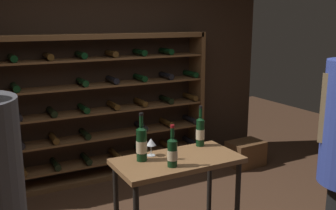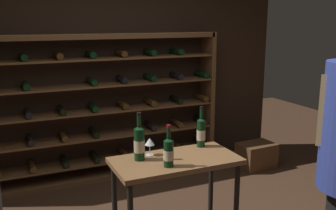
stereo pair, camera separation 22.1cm
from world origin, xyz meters
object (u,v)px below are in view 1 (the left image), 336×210
(wine_crate, at_px, (246,154))
(tasting_table, at_px, (178,173))
(wine_bottle_amber_reserve, at_px, (142,143))
(wine_bottle_black_capsule, at_px, (172,152))
(wine_bottle_gold_foil, at_px, (200,131))
(wine_rack, at_px, (86,110))
(wine_glass_stemmed_right, at_px, (151,143))

(wine_crate, bearing_deg, tasting_table, -143.09)
(wine_bottle_amber_reserve, distance_m, wine_bottle_black_capsule, 0.27)
(wine_crate, bearing_deg, wine_bottle_gold_foil, -141.59)
(wine_crate, height_order, wine_bottle_black_capsule, wine_bottle_black_capsule)
(wine_rack, height_order, wine_bottle_amber_reserve, wine_rack)
(tasting_table, bearing_deg, wine_glass_stemmed_right, 135.45)
(wine_bottle_amber_reserve, distance_m, wine_bottle_gold_foil, 0.61)
(wine_crate, distance_m, wine_bottle_gold_foil, 2.15)
(wine_bottle_black_capsule, bearing_deg, wine_rack, 91.64)
(wine_rack, distance_m, wine_bottle_black_capsule, 2.08)
(wine_bottle_amber_reserve, bearing_deg, tasting_table, -18.65)
(tasting_table, xyz_separation_m, wine_bottle_amber_reserve, (-0.27, 0.09, 0.27))
(wine_bottle_black_capsule, bearing_deg, wine_glass_stemmed_right, 97.81)
(wine_bottle_gold_foil, bearing_deg, wine_rack, 106.05)
(wine_bottle_amber_reserve, bearing_deg, wine_rack, 87.14)
(wine_bottle_black_capsule, xyz_separation_m, wine_glass_stemmed_right, (-0.04, 0.29, -0.01))
(tasting_table, bearing_deg, wine_crate, 36.91)
(wine_rack, height_order, wine_bottle_gold_foil, wine_rack)
(wine_bottle_black_capsule, bearing_deg, wine_bottle_amber_reserve, 124.43)
(wine_glass_stemmed_right, bearing_deg, tasting_table, -44.55)
(wine_bottle_amber_reserve, height_order, wine_bottle_gold_foil, wine_bottle_amber_reserve)
(wine_bottle_gold_foil, height_order, wine_bottle_black_capsule, wine_bottle_gold_foil)
(wine_rack, xyz_separation_m, wine_bottle_black_capsule, (0.06, -2.07, 0.11))
(wine_crate, bearing_deg, wine_glass_stemmed_right, -148.43)
(wine_bottle_amber_reserve, bearing_deg, wine_bottle_black_capsule, -55.57)
(tasting_table, bearing_deg, wine_bottle_gold_foil, 29.01)
(wine_crate, height_order, wine_bottle_amber_reserve, wine_bottle_amber_reserve)
(tasting_table, distance_m, wine_bottle_black_capsule, 0.30)
(wine_bottle_amber_reserve, relative_size, wine_bottle_gold_foil, 1.07)
(tasting_table, height_order, wine_glass_stemmed_right, wine_glass_stemmed_right)
(wine_bottle_black_capsule, distance_m, wine_glass_stemmed_right, 0.29)
(wine_rack, xyz_separation_m, tasting_table, (0.18, -1.94, -0.13))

